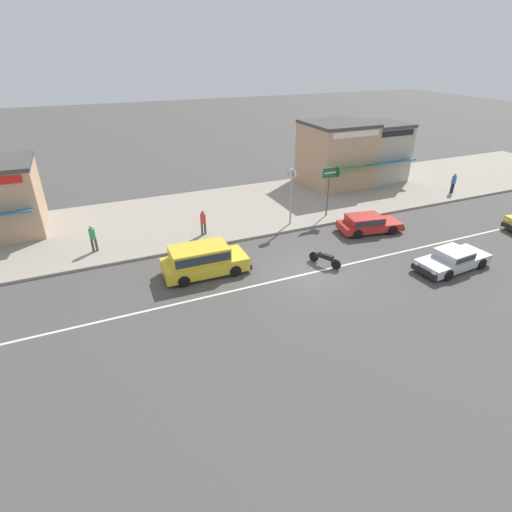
% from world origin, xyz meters
% --- Properties ---
extents(ground_plane, '(160.00, 160.00, 0.00)m').
position_xyz_m(ground_plane, '(0.00, 0.00, 0.00)').
color(ground_plane, '#4C4947').
extents(lane_centre_stripe, '(50.40, 0.14, 0.01)m').
position_xyz_m(lane_centre_stripe, '(0.00, 0.00, 0.00)').
color(lane_centre_stripe, silver).
rests_on(lane_centre_stripe, ground).
extents(kerb_strip, '(68.00, 10.00, 0.15)m').
position_xyz_m(kerb_strip, '(0.00, 10.07, 0.07)').
color(kerb_strip, '#9E9384').
rests_on(kerb_strip, ground).
extents(hatchback_red_0, '(4.23, 2.29, 1.10)m').
position_xyz_m(hatchback_red_0, '(6.09, 3.20, 0.59)').
color(hatchback_red_0, red).
rests_on(hatchback_red_0, ground).
extents(minivan_yellow_3, '(4.50, 2.06, 1.56)m').
position_xyz_m(minivan_yellow_3, '(-5.15, 2.23, 0.84)').
color(minivan_yellow_3, yellow).
rests_on(minivan_yellow_3, ground).
extents(sedan_silver_4, '(4.40, 2.01, 1.06)m').
position_xyz_m(sedan_silver_4, '(7.25, -2.54, 0.53)').
color(sedan_silver_4, '#B7BABF').
rests_on(sedan_silver_4, ground).
extents(motorcycle_0, '(1.03, 1.78, 0.80)m').
position_xyz_m(motorcycle_0, '(1.17, 0.47, 0.42)').
color(motorcycle_0, black).
rests_on(motorcycle_0, ground).
extents(street_clock, '(0.64, 0.22, 3.71)m').
position_xyz_m(street_clock, '(2.00, 6.02, 2.89)').
color(street_clock, '#9E9EA3').
rests_on(street_clock, kerb_strip).
extents(arrow_signboard, '(1.48, 0.73, 3.41)m').
position_xyz_m(arrow_signboard, '(5.54, 6.30, 3.02)').
color(arrow_signboard, '#4C4C51').
rests_on(arrow_signboard, kerb_strip).
extents(pedestrian_mid_kerb, '(0.34, 0.34, 1.59)m').
position_xyz_m(pedestrian_mid_kerb, '(16.90, 6.45, 1.07)').
color(pedestrian_mid_kerb, '#232838').
rests_on(pedestrian_mid_kerb, kerb_strip).
extents(pedestrian_by_shop, '(0.34, 0.34, 1.60)m').
position_xyz_m(pedestrian_by_shop, '(-10.16, 6.93, 1.08)').
color(pedestrian_by_shop, '#4C4238').
rests_on(pedestrian_by_shop, kerb_strip).
extents(pedestrian_far_end, '(0.34, 0.34, 1.58)m').
position_xyz_m(pedestrian_far_end, '(-3.76, 6.67, 1.06)').
color(pedestrian_far_end, '#4C4238').
rests_on(pedestrian_far_end, kerb_strip).
extents(shopfront_corner_warung, '(5.37, 4.89, 4.81)m').
position_xyz_m(shopfront_corner_warung, '(13.20, 12.22, 2.56)').
color(shopfront_corner_warung, '#B2A893').
rests_on(shopfront_corner_warung, kerb_strip).
extents(shopfront_mid_block, '(5.05, 5.82, 5.08)m').
position_xyz_m(shopfront_mid_block, '(9.60, 12.48, 2.70)').
color(shopfront_mid_block, tan).
rests_on(shopfront_mid_block, kerb_strip).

